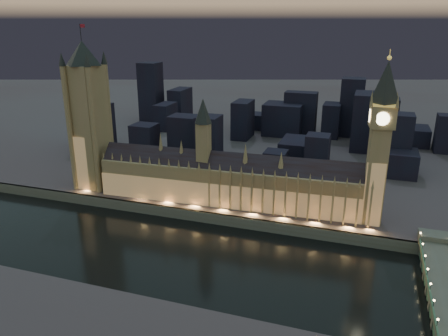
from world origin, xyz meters
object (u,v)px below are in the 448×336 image
(victoria_tower, at_px, (88,110))
(elizabeth_tower, at_px, (381,131))
(westminster_bridge, at_px, (444,287))
(palace_of_westminster, at_px, (228,180))

(victoria_tower, xyz_separation_m, elizabeth_tower, (218.00, -0.00, 0.03))
(elizabeth_tower, xyz_separation_m, westminster_bridge, (38.17, -65.37, -65.77))
(westminster_bridge, bearing_deg, palace_of_westminster, 155.07)
(palace_of_westminster, distance_m, elizabeth_tower, 111.70)
(palace_of_westminster, distance_m, victoria_tower, 124.50)
(palace_of_westminster, bearing_deg, westminster_bridge, -24.93)
(elizabeth_tower, height_order, westminster_bridge, elizabeth_tower)
(palace_of_westminster, bearing_deg, elizabeth_tower, 0.10)
(victoria_tower, bearing_deg, elizabeth_tower, -0.00)
(victoria_tower, xyz_separation_m, westminster_bridge, (256.17, -65.38, -65.74))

